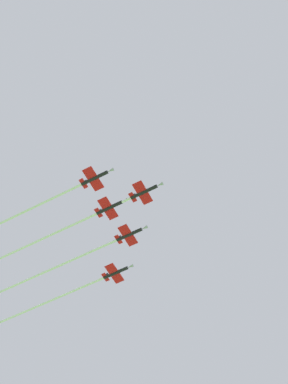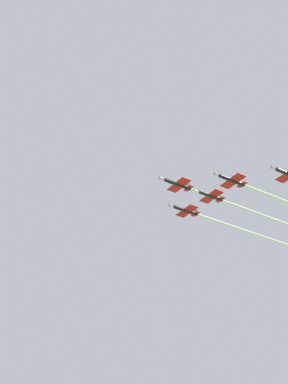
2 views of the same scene
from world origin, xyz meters
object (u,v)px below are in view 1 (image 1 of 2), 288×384
(jet_port_outer, at_px, (110,207))
(jet_starboard_outer, at_px, (54,299))
(jet_starboard_inner, at_px, (32,208))
(jet_lead, at_px, (64,229))
(jet_port_inner, at_px, (51,269))

(jet_port_outer, xyz_separation_m, jet_starboard_outer, (-31.28, 32.39, -1.27))
(jet_starboard_outer, bearing_deg, jet_starboard_inner, 20.99)
(jet_port_outer, height_order, jet_starboard_outer, jet_port_outer)
(jet_port_outer, bearing_deg, jet_starboard_inner, -62.82)
(jet_lead, relative_size, jet_port_outer, 7.27)
(jet_lead, relative_size, jet_port_inner, 0.98)
(jet_starboard_outer, bearing_deg, jet_lead, 38.47)
(jet_port_outer, bearing_deg, jet_starboard_outer, -122.84)
(jet_lead, height_order, jet_starboard_inner, jet_starboard_inner)
(jet_port_inner, height_order, jet_port_outer, jet_port_outer)
(jet_port_inner, xyz_separation_m, jet_starboard_outer, (-3.49, 13.36, -0.15))
(jet_starboard_inner, distance_m, jet_port_outer, 26.73)
(jet_starboard_inner, relative_size, jet_port_outer, 6.11)
(jet_port_inner, distance_m, jet_port_outer, 33.70)
(jet_port_outer, bearing_deg, jet_lead, -90.00)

